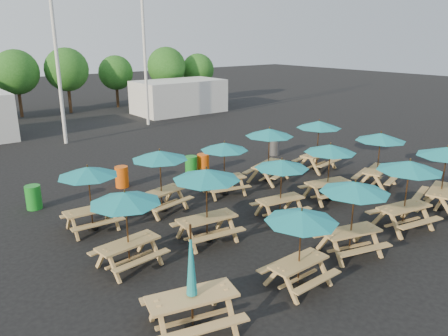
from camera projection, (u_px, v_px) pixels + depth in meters
ground at (249, 206)px, 16.18m from camera, size 120.00×120.00×0.00m
picnic_unit_0 at (192, 288)px, 9.11m from camera, size 2.26×2.08×2.44m
picnic_unit_1 at (125, 202)px, 11.38m from camera, size 2.11×2.11×2.17m
picnic_unit_2 at (88, 175)px, 13.64m from camera, size 1.98×1.98×2.15m
picnic_unit_3 at (301, 221)px, 10.49m from camera, size 1.84×1.84×2.06m
picnic_unit_4 at (206, 179)px, 12.85m from camera, size 2.26×2.26×2.32m
picnic_unit_5 at (160, 159)px, 15.14m from camera, size 2.34×2.34×2.26m
picnic_unit_6 at (355, 192)px, 12.06m from camera, size 2.38×2.38×2.21m
picnic_unit_7 at (282, 167)px, 14.63m from camera, size 2.11×2.11×2.09m
picnic_unit_8 at (224, 150)px, 16.82m from camera, size 2.21×2.21×2.12m
picnic_unit_9 at (409, 170)px, 13.71m from camera, size 2.37×2.37×2.31m
picnic_unit_10 at (330, 152)px, 16.22m from camera, size 2.29×2.29×2.20m
picnic_unit_11 at (269, 136)px, 18.38m from camera, size 2.60×2.60×2.32m
picnic_unit_12 at (447, 155)px, 15.24m from camera, size 2.57×2.57×2.35m
picnic_unit_13 at (380, 140)px, 17.68m from camera, size 2.51×2.51×2.29m
picnic_unit_14 at (319, 127)px, 19.99m from camera, size 2.35×2.35×2.33m
waste_bin_0 at (34, 197)px, 15.78m from camera, size 0.55×0.55×0.88m
waste_bin_1 at (122, 177)px, 18.06m from camera, size 0.55×0.55×0.88m
waste_bin_2 at (191, 166)px, 19.60m from camera, size 0.55×0.55×0.88m
waste_bin_3 at (203, 163)px, 19.94m from camera, size 0.55×0.55×0.88m
waste_bin_4 at (274, 147)px, 22.91m from camera, size 0.55×0.55×0.88m
mast_0 at (55, 36)px, 23.82m from camera, size 0.20×0.20×12.00m
mast_1 at (144, 36)px, 29.15m from camera, size 0.20×0.20×12.00m
event_tent_1 at (179, 96)px, 35.43m from camera, size 7.00×4.00×2.60m
tree_3 at (16, 72)px, 32.80m from camera, size 3.36×3.36×5.09m
tree_4 at (67, 70)px, 34.59m from camera, size 3.41×3.41×5.17m
tree_5 at (116, 73)px, 37.59m from camera, size 2.94×2.94×4.45m
tree_6 at (166, 67)px, 38.47m from camera, size 3.38×3.38×5.13m
tree_7 at (198, 70)px, 40.62m from camera, size 2.95×2.95×4.48m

